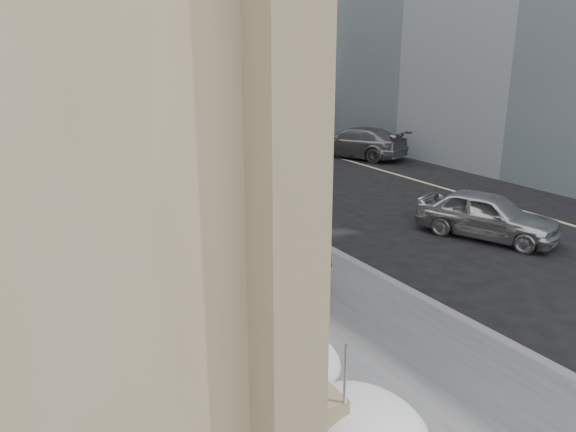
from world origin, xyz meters
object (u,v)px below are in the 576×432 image
at_px(car_silver, 487,215).
at_px(pedestrian, 266,240).
at_px(mounted_horse_left, 207,218).
at_px(car_grey, 356,142).
at_px(mounted_horse_right, 284,236).

bearing_deg(car_silver, pedestrian, 154.13).
xyz_separation_m(pedestrian, car_silver, (7.06, -0.51, -0.35)).
height_order(mounted_horse_left, car_silver, mounted_horse_left).
bearing_deg(car_grey, car_silver, 47.59).
height_order(pedestrian, car_silver, pedestrian).
relative_size(pedestrian, car_silver, 0.46).
bearing_deg(car_grey, mounted_horse_right, 23.56).
height_order(mounted_horse_right, car_silver, mounted_horse_right).
height_order(mounted_horse_right, car_grey, mounted_horse_right).
bearing_deg(pedestrian, car_silver, 16.30).
height_order(car_silver, car_grey, car_grey).
xyz_separation_m(mounted_horse_left, car_silver, (7.67, -2.61, -0.42)).
distance_m(mounted_horse_right, car_silver, 6.80).
relative_size(mounted_horse_left, car_silver, 0.64).
relative_size(mounted_horse_left, car_grey, 0.50).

